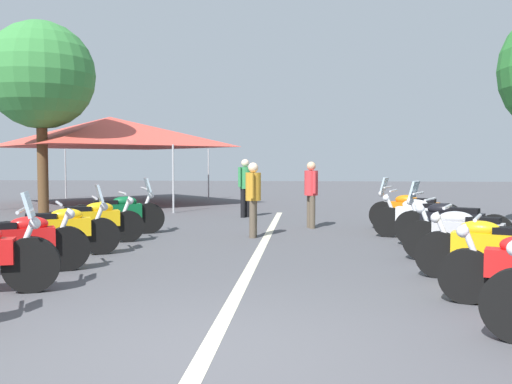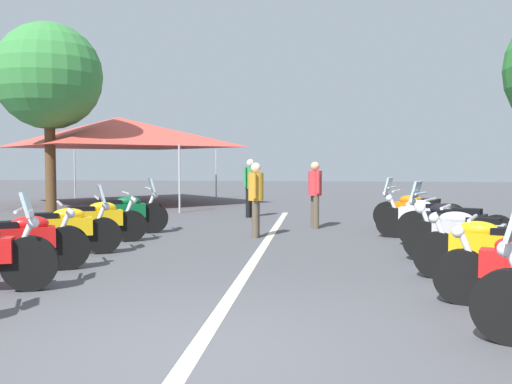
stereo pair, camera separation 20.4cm
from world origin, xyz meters
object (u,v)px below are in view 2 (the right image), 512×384
object	(u,v)px
motorcycle_left_row_4	(94,220)
event_tent	(118,132)
motorcycle_right_row_5	(426,217)
motorcycle_right_row_4	(452,223)
motorcycle_right_row_6	(417,210)
bystander_1	(250,183)
motorcycle_right_row_3	(467,235)
bystander_2	(256,194)
motorcycle_right_row_2	(491,249)
motorcycle_left_row_5	(122,212)
motorcycle_left_row_3	(60,229)
roadside_tree_2	(49,77)
bystander_0	(315,190)
motorcycle_left_row_2	(18,241)

from	to	relation	value
motorcycle_left_row_4	event_tent	bearing A→B (deg)	78.59
motorcycle_right_row_5	motorcycle_right_row_4	bearing A→B (deg)	120.85
motorcycle_right_row_6	bystander_1	bearing A→B (deg)	-9.61
motorcycle_left_row_4	motorcycle_right_row_5	bearing A→B (deg)	-17.92
motorcycle_right_row_3	bystander_2	bearing A→B (deg)	-11.45
event_tent	motorcycle_right_row_6	bearing A→B (deg)	-125.54
motorcycle_right_row_2	motorcycle_right_row_3	xyz separation A→B (m)	(1.32, -0.04, 0.00)
motorcycle_right_row_4	bystander_2	distance (m)	3.91
motorcycle_left_row_5	motorcycle_right_row_5	xyz separation A→B (m)	(-0.07, -6.44, -0.02)
motorcycle_left_row_3	bystander_1	xyz separation A→B (m)	(6.77, -2.39, 0.50)
bystander_2	event_tent	world-z (taller)	event_tent
motorcycle_right_row_6	roadside_tree_2	size ratio (longest dim) A/B	0.34
bystander_0	event_tent	distance (m)	9.93
motorcycle_left_row_3	bystander_0	bearing A→B (deg)	19.13
motorcycle_left_row_3	motorcycle_right_row_2	xyz separation A→B (m)	(-1.38, -6.54, -0.01)
motorcycle_right_row_3	event_tent	world-z (taller)	event_tent
motorcycle_right_row_3	roadside_tree_2	size ratio (longest dim) A/B	0.32
motorcycle_left_row_3	motorcycle_right_row_4	xyz separation A→B (m)	(1.49, -6.72, 0.01)
motorcycle_right_row_2	bystander_2	size ratio (longest dim) A/B	1.23
motorcycle_left_row_3	motorcycle_right_row_2	size ratio (longest dim) A/B	1.00
motorcycle_left_row_4	bystander_2	distance (m)	3.28
motorcycle_right_row_5	motorcycle_right_row_6	distance (m)	1.39
motorcycle_right_row_4	bystander_0	bearing A→B (deg)	-22.21
motorcycle_right_row_4	roadside_tree_2	world-z (taller)	roadside_tree_2
motorcycle_right_row_3	motorcycle_right_row_6	bearing A→B (deg)	-63.77
motorcycle_left_row_5	motorcycle_right_row_3	world-z (taller)	motorcycle_left_row_5
motorcycle_right_row_3	roadside_tree_2	world-z (taller)	roadside_tree_2
motorcycle_right_row_2	bystander_1	xyz separation A→B (m)	(8.15, 4.15, 0.51)
motorcycle_left_row_3	motorcycle_left_row_5	size ratio (longest dim) A/B	1.00
motorcycle_left_row_3	motorcycle_right_row_3	distance (m)	6.58
motorcycle_right_row_5	bystander_1	distance (m)	5.78
motorcycle_left_row_5	bystander_1	world-z (taller)	bystander_1
motorcycle_right_row_4	motorcycle_right_row_5	distance (m)	1.26
motorcycle_right_row_3	bystander_1	world-z (taller)	bystander_1
motorcycle_left_row_4	motorcycle_right_row_5	size ratio (longest dim) A/B	0.93
bystander_1	motorcycle_right_row_2	bearing A→B (deg)	154.94
motorcycle_left_row_4	roadside_tree_2	world-z (taller)	roadside_tree_2
motorcycle_left_row_5	bystander_2	bearing A→B (deg)	-29.02
bystander_0	motorcycle_left_row_4	bearing A→B (deg)	15.78
motorcycle_right_row_2	roadside_tree_2	bearing A→B (deg)	-18.34
bystander_1	event_tent	size ratio (longest dim) A/B	0.24
motorcycle_left_row_3	event_tent	bearing A→B (deg)	78.39
motorcycle_left_row_5	motorcycle_right_row_6	xyz separation A→B (m)	(1.32, -6.49, -0.01)
motorcycle_right_row_6	motorcycle_right_row_2	bearing A→B (deg)	112.84
bystander_1	bystander_0	bearing A→B (deg)	165.73
motorcycle_left_row_2	motorcycle_right_row_5	bearing A→B (deg)	3.06
motorcycle_left_row_3	bystander_2	bearing A→B (deg)	14.29
bystander_2	motorcycle_left_row_4	bearing A→B (deg)	-156.37
motorcycle_left_row_2	bystander_0	bearing A→B (deg)	24.67
motorcycle_right_row_2	bystander_1	world-z (taller)	bystander_1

